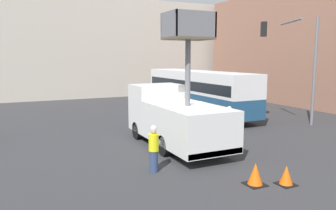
{
  "coord_description": "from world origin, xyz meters",
  "views": [
    {
      "loc": [
        -7.57,
        -14.48,
        4.25
      ],
      "look_at": [
        -0.51,
        0.17,
        1.93
      ],
      "focal_mm": 35.0,
      "sensor_mm": 36.0,
      "label": 1
    }
  ],
  "objects_px": {
    "city_bus": "(197,89)",
    "traffic_cone_near_truck": "(255,175)",
    "utility_truck": "(175,116)",
    "road_worker_near_truck": "(154,149)",
    "traffic_cone_mid_road": "(286,176)",
    "road_worker_directing": "(229,124)",
    "traffic_light_pole": "(298,54)"
  },
  "relations": [
    {
      "from": "road_worker_directing",
      "to": "traffic_cone_near_truck",
      "type": "bearing_deg",
      "value": 0.09
    },
    {
      "from": "utility_truck",
      "to": "city_bus",
      "type": "distance_m",
      "value": 9.71
    },
    {
      "from": "city_bus",
      "to": "traffic_cone_near_truck",
      "type": "xyz_separation_m",
      "value": [
        -5.65,
        -13.33,
        -1.57
      ]
    },
    {
      "from": "traffic_cone_near_truck",
      "to": "traffic_light_pole",
      "type": "bearing_deg",
      "value": 37.13
    },
    {
      "from": "city_bus",
      "to": "road_worker_near_truck",
      "type": "height_order",
      "value": "city_bus"
    },
    {
      "from": "city_bus",
      "to": "traffic_cone_mid_road",
      "type": "height_order",
      "value": "city_bus"
    },
    {
      "from": "road_worker_directing",
      "to": "traffic_cone_mid_road",
      "type": "xyz_separation_m",
      "value": [
        -1.68,
        -5.56,
        -0.61
      ]
    },
    {
      "from": "city_bus",
      "to": "road_worker_near_truck",
      "type": "xyz_separation_m",
      "value": [
        -8.24,
        -10.67,
        -1.04
      ]
    },
    {
      "from": "road_worker_near_truck",
      "to": "traffic_cone_near_truck",
      "type": "bearing_deg",
      "value": -41.17
    },
    {
      "from": "traffic_light_pole",
      "to": "traffic_cone_mid_road",
      "type": "relative_size",
      "value": 10.09
    },
    {
      "from": "city_bus",
      "to": "traffic_cone_mid_road",
      "type": "xyz_separation_m",
      "value": [
        -4.7,
        -13.78,
        -1.62
      ]
    },
    {
      "from": "traffic_light_pole",
      "to": "traffic_cone_mid_road",
      "type": "height_order",
      "value": "traffic_light_pole"
    },
    {
      "from": "traffic_light_pole",
      "to": "traffic_cone_mid_road",
      "type": "distance_m",
      "value": 11.62
    },
    {
      "from": "road_worker_near_truck",
      "to": "road_worker_directing",
      "type": "xyz_separation_m",
      "value": [
        5.22,
        2.45,
        0.03
      ]
    },
    {
      "from": "utility_truck",
      "to": "traffic_cone_mid_road",
      "type": "bearing_deg",
      "value": -79.2
    },
    {
      "from": "utility_truck",
      "to": "road_worker_directing",
      "type": "xyz_separation_m",
      "value": [
        2.84,
        -0.49,
        -0.57
      ]
    },
    {
      "from": "road_worker_directing",
      "to": "traffic_cone_mid_road",
      "type": "height_order",
      "value": "road_worker_directing"
    },
    {
      "from": "road_worker_near_truck",
      "to": "road_worker_directing",
      "type": "relative_size",
      "value": 0.97
    },
    {
      "from": "utility_truck",
      "to": "traffic_light_pole",
      "type": "xyz_separation_m",
      "value": [
        9.19,
        1.2,
        3.04
      ]
    },
    {
      "from": "city_bus",
      "to": "traffic_cone_near_truck",
      "type": "distance_m",
      "value": 14.56
    },
    {
      "from": "utility_truck",
      "to": "road_worker_directing",
      "type": "bearing_deg",
      "value": -9.74
    },
    {
      "from": "utility_truck",
      "to": "traffic_cone_mid_road",
      "type": "height_order",
      "value": "utility_truck"
    },
    {
      "from": "city_bus",
      "to": "road_worker_directing",
      "type": "distance_m",
      "value": 8.81
    },
    {
      "from": "city_bus",
      "to": "traffic_cone_mid_road",
      "type": "distance_m",
      "value": 14.65
    },
    {
      "from": "road_worker_near_truck",
      "to": "road_worker_directing",
      "type": "distance_m",
      "value": 5.77
    },
    {
      "from": "traffic_cone_near_truck",
      "to": "traffic_cone_mid_road",
      "type": "distance_m",
      "value": 1.05
    },
    {
      "from": "city_bus",
      "to": "traffic_cone_mid_road",
      "type": "relative_size",
      "value": 18.51
    },
    {
      "from": "road_worker_near_truck",
      "to": "traffic_cone_mid_road",
      "type": "xyz_separation_m",
      "value": [
        3.54,
        -3.11,
        -0.58
      ]
    },
    {
      "from": "traffic_cone_near_truck",
      "to": "road_worker_directing",
      "type": "bearing_deg",
      "value": 62.75
    },
    {
      "from": "road_worker_near_truck",
      "to": "traffic_cone_near_truck",
      "type": "height_order",
      "value": "road_worker_near_truck"
    },
    {
      "from": "city_bus",
      "to": "traffic_cone_near_truck",
      "type": "relative_size",
      "value": 16.42
    },
    {
      "from": "road_worker_directing",
      "to": "road_worker_near_truck",
      "type": "bearing_deg",
      "value": -37.49
    }
  ]
}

